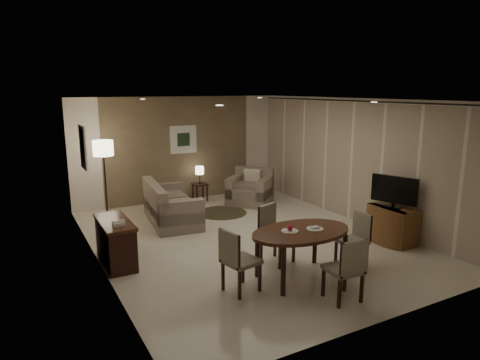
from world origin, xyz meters
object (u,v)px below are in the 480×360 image
tv_cabinet (392,225)px  chair_far (278,235)px  chair_near (343,268)px  armchair (250,187)px  side_table (200,192)px  chair_right (352,240)px  chair_left (241,260)px  dining_table (301,254)px  sofa (172,203)px  console_desk (116,242)px  floor_lamp (105,179)px

tv_cabinet → chair_far: bearing=174.8°
chair_near → armchair: size_ratio=0.93×
chair_near → side_table: bearing=-88.9°
chair_right → chair_left: bearing=-90.7°
tv_cabinet → dining_table: size_ratio=0.55×
chair_far → chair_near: bearing=-107.4°
chair_far → side_table: (0.48, 4.40, -0.26)m
sofa → chair_left: bearing=-177.0°
console_desk → side_table: console_desk is taller
floor_lamp → chair_left: bearing=-78.7°
dining_table → chair_near: (0.09, -0.85, 0.08)m
dining_table → side_table: size_ratio=3.56×
chair_right → floor_lamp: (-2.99, 4.77, 0.44)m
sofa → armchair: 2.31m
armchair → console_desk: bearing=-102.2°
chair_far → floor_lamp: (-1.98, 4.08, 0.39)m
chair_far → chair_right: size_ratio=1.11×
chair_near → side_table: size_ratio=2.01×
sofa → floor_lamp: 1.67m
sofa → side_table: 1.90m
chair_right → chair_far: bearing=-122.7°
dining_table → chair_near: 0.86m
dining_table → armchair: 4.41m
dining_table → chair_far: size_ratio=1.68×
dining_table → chair_left: 1.02m
tv_cabinet → chair_near: chair_near is taller
dining_table → chair_far: 0.68m
chair_near → sofa: (-0.87, 4.52, -0.02)m
chair_near → armchair: bearing=-100.5°
tv_cabinet → chair_left: size_ratio=0.95×
console_desk → floor_lamp: size_ratio=0.68×
dining_table → side_table: 5.10m
chair_right → armchair: armchair is taller
side_table → chair_far: bearing=-96.2°
sofa → chair_right: bearing=-147.1°
chair_near → floor_lamp: 5.99m
console_desk → chair_near: bearing=-48.4°
chair_left → floor_lamp: 4.81m
sofa → side_table: (1.27, 1.40, -0.21)m
chair_far → chair_right: (1.02, -0.69, -0.05)m
side_table → floor_lamp: floor_lamp is taller
chair_right → side_table: size_ratio=1.91×
chair_far → floor_lamp: bearing=95.5°
tv_cabinet → floor_lamp: 6.23m
chair_right → side_table: bearing=-172.5°
console_desk → dining_table: dining_table is taller
console_desk → armchair: armchair is taller
chair_near → chair_left: 1.44m
chair_left → sofa: size_ratio=0.50×
console_desk → side_table: bearing=47.3°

